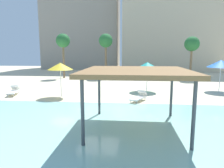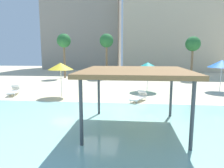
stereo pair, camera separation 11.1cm
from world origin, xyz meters
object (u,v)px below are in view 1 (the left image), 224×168
(lounge_chair_3, at_px, (13,91))
(palm_tree_0, at_px, (192,45))
(lounge_chair_0, at_px, (139,97))
(beach_umbrella_blue_1, at_px, (221,64))
(palm_tree_1, at_px, (63,42))
(beach_umbrella_teal_0, at_px, (147,66))
(shade_pavilion, at_px, (136,73))
(palm_tree_3, at_px, (106,42))
(beach_umbrella_yellow_2, at_px, (60,66))

(lounge_chair_3, distance_m, palm_tree_0, 21.49)
(lounge_chair_0, bearing_deg, palm_tree_0, 177.12)
(beach_umbrella_blue_1, distance_m, palm_tree_1, 19.56)
(beach_umbrella_teal_0, relative_size, lounge_chair_0, 1.35)
(shade_pavilion, height_order, palm_tree_0, palm_tree_0)
(lounge_chair_0, relative_size, palm_tree_3, 0.32)
(beach_umbrella_teal_0, relative_size, palm_tree_0, 0.48)
(shade_pavilion, bearing_deg, palm_tree_1, 117.34)
(beach_umbrella_blue_1, bearing_deg, lounge_chair_0, -148.33)
(beach_umbrella_teal_0, distance_m, lounge_chair_3, 11.81)
(beach_umbrella_yellow_2, height_order, lounge_chair_0, beach_umbrella_yellow_2)
(shade_pavilion, xyz_separation_m, palm_tree_1, (-9.58, 18.53, 2.41))
(palm_tree_0, bearing_deg, palm_tree_1, 179.34)
(palm_tree_1, bearing_deg, shade_pavilion, -62.66)
(palm_tree_1, bearing_deg, palm_tree_0, -0.66)
(beach_umbrella_yellow_2, relative_size, lounge_chair_3, 1.37)
(palm_tree_0, relative_size, palm_tree_1, 0.91)
(beach_umbrella_teal_0, xyz_separation_m, beach_umbrella_yellow_2, (-7.07, -3.04, 0.11))
(beach_umbrella_blue_1, distance_m, palm_tree_0, 8.45)
(beach_umbrella_teal_0, relative_size, palm_tree_3, 0.44)
(lounge_chair_0, height_order, lounge_chair_3, same)
(palm_tree_0, distance_m, palm_tree_1, 17.18)
(lounge_chair_3, relative_size, palm_tree_3, 0.33)
(beach_umbrella_teal_0, distance_m, beach_umbrella_yellow_2, 7.69)
(palm_tree_3, bearing_deg, shade_pavilion, -78.99)
(beach_umbrella_blue_1, distance_m, lounge_chair_0, 9.10)
(beach_umbrella_teal_0, height_order, palm_tree_0, palm_tree_0)
(beach_umbrella_teal_0, xyz_separation_m, beach_umbrella_blue_1, (6.66, 0.58, 0.19))
(beach_umbrella_blue_1, relative_size, palm_tree_0, 0.51)
(beach_umbrella_blue_1, height_order, lounge_chair_3, beach_umbrella_blue_1)
(lounge_chair_0, height_order, palm_tree_1, palm_tree_1)
(beach_umbrella_blue_1, relative_size, lounge_chair_3, 1.44)
(shade_pavilion, bearing_deg, lounge_chair_0, 85.83)
(shade_pavilion, bearing_deg, beach_umbrella_yellow_2, 131.74)
(beach_umbrella_teal_0, height_order, lounge_chair_3, beach_umbrella_teal_0)
(shade_pavilion, height_order, beach_umbrella_yellow_2, shade_pavilion)
(beach_umbrella_yellow_2, height_order, palm_tree_0, palm_tree_0)
(beach_umbrella_yellow_2, height_order, palm_tree_1, palm_tree_1)
(beach_umbrella_teal_0, xyz_separation_m, palm_tree_0, (6.34, 8.78, 2.19))
(shade_pavilion, bearing_deg, beach_umbrella_teal_0, 82.49)
(beach_umbrella_teal_0, bearing_deg, palm_tree_3, 117.48)
(beach_umbrella_yellow_2, height_order, lounge_chair_3, beach_umbrella_yellow_2)
(lounge_chair_3, bearing_deg, beach_umbrella_blue_1, 84.04)
(beach_umbrella_blue_1, relative_size, lounge_chair_0, 1.46)
(beach_umbrella_blue_1, relative_size, palm_tree_1, 0.47)
(beach_umbrella_blue_1, height_order, palm_tree_1, palm_tree_1)
(shade_pavilion, bearing_deg, palm_tree_0, 67.48)
(palm_tree_0, xyz_separation_m, palm_tree_1, (-17.18, 0.20, 0.49))
(lounge_chair_3, bearing_deg, beach_umbrella_yellow_2, 69.60)
(beach_umbrella_blue_1, bearing_deg, lounge_chair_3, -169.51)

